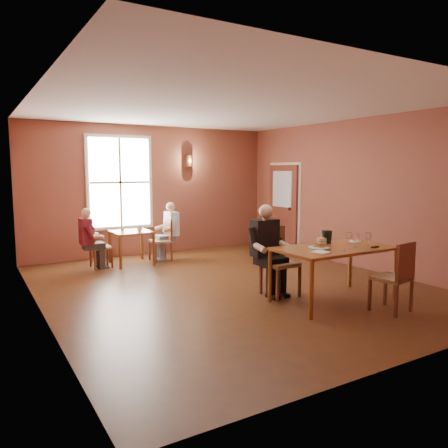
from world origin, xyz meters
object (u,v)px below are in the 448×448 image
diner_white (161,233)px  chair_empty (391,276)px  diner_main (282,253)px  main_table (333,274)px  chair_diner_main (280,262)px  second_table (132,247)px  chair_diner_maroon (101,246)px  chair_diner_white (160,240)px  diner_maroon (99,238)px

diner_white → chair_empty: bearing=-163.7°
diner_main → chair_empty: size_ratio=1.38×
main_table → chair_diner_main: size_ratio=1.64×
main_table → chair_diner_main: 0.83m
chair_diner_main → diner_main: (-0.00, -0.03, 0.15)m
second_table → chair_diner_maroon: size_ratio=0.92×
main_table → chair_empty: size_ratio=1.77×
chair_diner_main → diner_white: bearing=-80.7°
chair_diner_main → chair_empty: chair_diner_main is taller
diner_main → chair_diner_white: size_ratio=1.52×
main_table → diner_maroon: size_ratio=1.48×
diner_white → diner_maroon: (-1.36, 0.00, -0.02)m
chair_diner_white → diner_white: 0.16m
main_table → diner_main: diner_main is taller
chair_diner_maroon → chair_empty: bearing=29.5°
chair_empty → chair_diner_white: chair_empty is taller
chair_diner_main → chair_diner_white: chair_diner_main is taller
diner_main → second_table: diner_main is taller
main_table → diner_maroon: 4.78m
second_table → diner_maroon: diner_maroon is taller
chair_diner_maroon → diner_maroon: bearing=-90.0°
chair_empty → diner_white: diner_white is taller
chair_diner_maroon → diner_maroon: diner_maroon is taller
chair_diner_main → chair_diner_maroon: 3.96m
chair_empty → second_table: chair_empty is taller
diner_maroon → main_table: bearing=30.5°
second_table → chair_diner_white: (0.65, 0.00, 0.10)m
chair_empty → diner_white: (-1.42, 4.88, 0.11)m
diner_main → diner_white: diner_main is taller
main_table → diner_main: bearing=128.9°
diner_maroon → chair_empty: bearing=29.7°
chair_empty → chair_diner_maroon: 5.60m
chair_empty → diner_maroon: size_ratio=0.84×
chair_empty → chair_diner_white: bearing=98.3°
main_table → chair_diner_white: chair_diner_white is taller
chair_diner_main → diner_white: size_ratio=0.88×
chair_empty → diner_white: 5.08m
chair_diner_main → diner_main: diner_main is taller
chair_diner_maroon → main_table: bearing=30.2°
second_table → diner_main: bearing=-70.4°
main_table → diner_maroon: (-2.43, 4.12, 0.18)m
chair_empty → chair_diner_white: size_ratio=1.10×
main_table → diner_white: bearing=104.5°
diner_main → chair_diner_maroon: (-1.90, 3.50, -0.26)m
diner_maroon → chair_diner_white: bearing=90.0°
diner_white → diner_maroon: 1.36m
main_table → chair_diner_white: 4.26m
diner_white → chair_diner_maroon: (-1.33, 0.00, -0.18)m
diner_main → chair_diner_white: (-0.60, 3.50, -0.24)m
main_table → diner_main: size_ratio=1.28×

